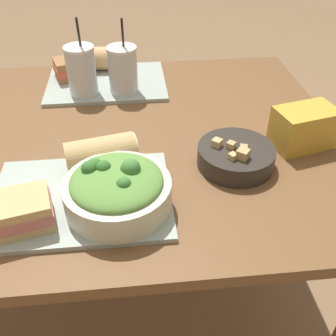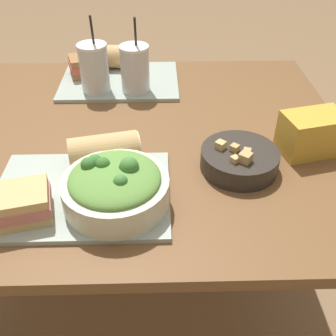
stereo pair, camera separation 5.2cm
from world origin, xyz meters
name	(u,v)px [view 1 (the left image)]	position (x,y,z in m)	size (l,w,h in m)	color
ground_plane	(124,303)	(0.00, 0.00, 0.00)	(12.00, 12.00, 0.00)	#846647
dining_table	(108,166)	(0.00, 0.00, 0.68)	(1.28, 0.98, 0.78)	brown
tray_near	(82,198)	(-0.04, -0.26, 0.79)	(0.39, 0.29, 0.01)	#99A89E
tray_far	(105,83)	(0.00, 0.32, 0.79)	(0.39, 0.29, 0.01)	#99A89E
salad_bowl	(117,189)	(0.04, -0.29, 0.84)	(0.22, 0.22, 0.11)	beige
soup_bowl	(236,156)	(0.32, -0.16, 0.81)	(0.18, 0.18, 0.07)	#2D2823
sandwich_near	(20,212)	(-0.15, -0.33, 0.82)	(0.14, 0.12, 0.06)	tan
baguette_near	(104,153)	(0.01, -0.16, 0.83)	(0.17, 0.11, 0.08)	tan
sandwich_far	(73,68)	(-0.11, 0.36, 0.82)	(0.14, 0.12, 0.06)	olive
baguette_far	(99,59)	(-0.02, 0.42, 0.83)	(0.15, 0.09, 0.08)	tan
drink_cup_dark	(82,72)	(-0.07, 0.23, 0.86)	(0.09, 0.09, 0.23)	silver
drink_cup_red	(123,71)	(0.06, 0.23, 0.86)	(0.09, 0.09, 0.23)	silver
chip_bag	(304,128)	(0.51, -0.10, 0.83)	(0.17, 0.13, 0.10)	gold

